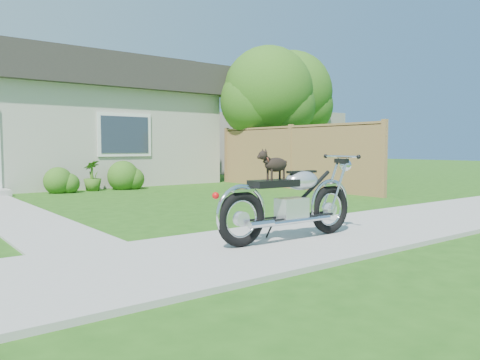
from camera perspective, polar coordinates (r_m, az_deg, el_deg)
name	(u,v)px	position (r m, az deg, el deg)	size (l,w,h in m)	color
ground	(239,250)	(5.61, -0.09, -8.57)	(80.00, 80.00, 0.00)	#235114
sidewalk	(239,249)	(5.61, -0.09, -8.37)	(24.00, 2.20, 0.04)	#9E9B93
walkway	(10,213)	(9.61, -26.22, -3.63)	(1.20, 8.00, 0.03)	#9E9B93
house	(12,118)	(16.71, -26.08, 6.81)	(12.60, 7.03, 4.50)	beige
fence	(291,157)	(13.95, 6.20, 2.82)	(0.12, 6.62, 1.90)	olive
tree_near	(272,95)	(16.43, 3.96, 10.25)	(3.06, 3.06, 4.70)	#3D2B1C
tree_far	(294,96)	(19.98, 6.66, 10.12)	(3.41, 3.41, 5.24)	#3D2B1C
potted_plant_right	(92,176)	(13.74, -17.55, 0.51)	(0.48, 0.48, 0.86)	#3E6C1D
motorcycle_with_dog	(292,200)	(6.02, 6.31, -2.48)	(2.22, 0.60, 1.14)	black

